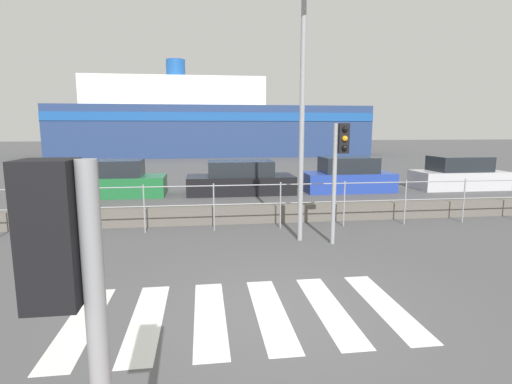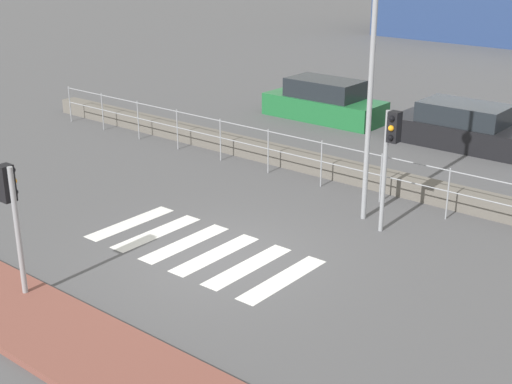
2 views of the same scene
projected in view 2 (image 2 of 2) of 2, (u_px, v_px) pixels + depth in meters
name	position (u px, v px, depth m)	size (l,w,h in m)	color
ground_plane	(223.00, 257.00, 14.99)	(160.00, 160.00, 0.00)	#4C4C4F
sidewalk_brick	(61.00, 336.00, 12.00)	(24.00, 1.80, 0.12)	brown
crosswalk	(200.00, 249.00, 15.38)	(4.95, 2.40, 0.01)	silver
seawall	(367.00, 176.00, 19.11)	(26.00, 0.55, 0.50)	#605B54
harbor_fence	(351.00, 164.00, 18.27)	(23.44, 0.04, 1.28)	gray
traffic_light_near	(11.00, 202.00, 12.76)	(0.34, 0.32, 2.59)	gray
traffic_light_far	(390.00, 145.00, 15.52)	(0.34, 0.32, 2.82)	gray
streetlamp	(367.00, 56.00, 15.50)	(0.32, 1.23, 6.28)	gray
parked_car_green	(324.00, 102.00, 25.62)	(4.41, 1.70, 1.45)	#1E6633
parked_car_black	(463.00, 128.00, 22.50)	(4.42, 1.84, 1.37)	black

